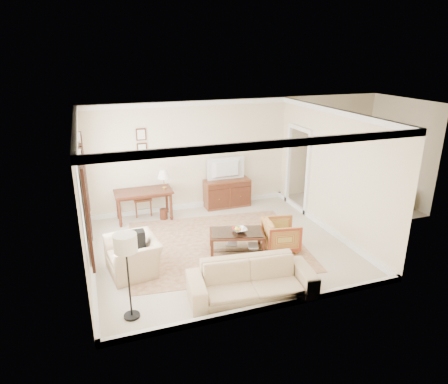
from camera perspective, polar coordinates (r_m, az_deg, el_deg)
room_shell at (r=8.12m, az=-0.64°, el=7.99°), size 5.51×5.01×2.91m
annex_bedroom at (r=11.79m, az=18.66°, el=-0.11°), size 3.00×2.70×2.90m
window_front at (r=7.30m, az=-19.27°, el=-2.03°), size 0.12×1.56×1.80m
window_rear at (r=8.82m, az=-19.45°, el=1.61°), size 0.12×1.56×1.80m
doorway at (r=10.88m, az=10.48°, el=3.08°), size 0.10×1.12×2.25m
rug at (r=9.00m, az=-1.15°, el=-7.52°), size 4.15×3.68×0.01m
writing_desk at (r=10.25m, az=-11.43°, el=-0.39°), size 1.43×0.71×0.78m
desk_chair at (r=10.63m, az=-11.67°, el=-0.53°), size 0.53×0.53×1.05m
desk_lamp at (r=10.21m, az=-8.60°, el=1.84°), size 0.32×0.32×0.50m
framed_prints at (r=10.32m, az=-11.70°, el=7.07°), size 0.25×0.04×0.68m
sideboard at (r=11.02m, az=0.43°, el=-0.14°), size 1.25×0.48×0.77m
tv at (r=10.74m, az=0.47°, el=4.27°), size 1.00×0.57×0.13m
coffee_table at (r=8.55m, az=1.81°, el=-6.34°), size 1.27×0.94×0.48m
fruit_bowl at (r=8.47m, az=2.30°, el=-5.37°), size 0.42×0.42×0.10m
book_a at (r=8.70m, az=0.45°, el=-7.17°), size 0.27×0.15×0.38m
book_b at (r=8.59m, az=3.50°, el=-7.63°), size 0.27×0.13×0.38m
striped_armchair at (r=8.76m, az=8.16°, el=-5.87°), size 0.79×0.82×0.74m
club_armchair at (r=7.98m, az=-12.87°, el=-8.12°), size 0.83×1.14×0.92m
backpack at (r=7.85m, az=-12.41°, el=-6.55°), size 0.32×0.38×0.40m
sofa at (r=7.08m, az=3.99°, el=-11.70°), size 2.27×0.89×0.86m
floor_lamp at (r=6.34m, az=-13.85°, el=-7.96°), size 0.36×0.36×1.48m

